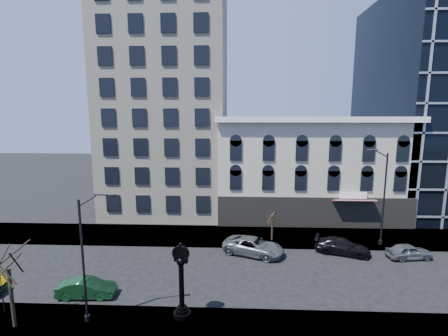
{
  "coord_description": "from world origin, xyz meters",
  "views": [
    {
      "loc": [
        3.21,
        -24.58,
        12.73
      ],
      "look_at": [
        2.0,
        4.0,
        8.0
      ],
      "focal_mm": 26.0,
      "sensor_mm": 36.0,
      "label": 1
    }
  ],
  "objects_px": {
    "street_lamp_near": "(91,225)",
    "car_near_b": "(87,288)",
    "street_clock": "(181,284)",
    "warning_sign": "(1,286)"
  },
  "relations": [
    {
      "from": "street_lamp_near",
      "to": "car_near_b",
      "type": "relative_size",
      "value": 2.06
    },
    {
      "from": "street_clock",
      "to": "street_lamp_near",
      "type": "distance_m",
      "value": 6.56
    },
    {
      "from": "warning_sign",
      "to": "car_near_b",
      "type": "distance_m",
      "value": 5.09
    },
    {
      "from": "street_clock",
      "to": "street_lamp_near",
      "type": "xyz_separation_m",
      "value": [
        -5.2,
        -0.57,
        3.96
      ]
    },
    {
      "from": "street_clock",
      "to": "warning_sign",
      "type": "relative_size",
      "value": 1.83
    },
    {
      "from": "street_clock",
      "to": "warning_sign",
      "type": "distance_m",
      "value": 11.56
    },
    {
      "from": "street_clock",
      "to": "warning_sign",
      "type": "height_order",
      "value": "street_clock"
    },
    {
      "from": "street_clock",
      "to": "car_near_b",
      "type": "height_order",
      "value": "street_clock"
    },
    {
      "from": "street_clock",
      "to": "street_lamp_near",
      "type": "bearing_deg",
      "value": -152.86
    },
    {
      "from": "warning_sign",
      "to": "street_lamp_near",
      "type": "bearing_deg",
      "value": -16.37
    }
  ]
}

